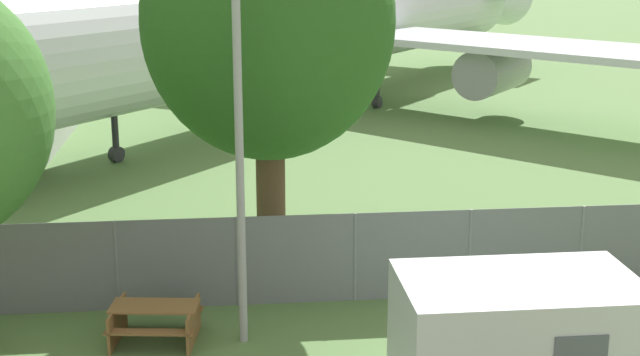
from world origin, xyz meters
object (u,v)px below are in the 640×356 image
Objects in this scene: airplane at (311,22)px; picnic_bench_open_grass at (155,319)px; portable_cabin at (517,348)px; tree_left_of_cabin at (268,23)px.

airplane is 25.81m from picnic_bench_open_grass.
picnic_bench_open_grass is (-6.15, 3.49, -0.73)m from portable_cabin.
picnic_bench_open_grass is 0.21× the size of tree_left_of_cabin.
airplane is 28.60m from portable_cabin.
airplane reaches higher than tree_left_of_cabin.
tree_left_of_cabin is (-3.68, 6.69, 4.73)m from portable_cabin.
airplane is at bearing 91.19° from portable_cabin.
tree_left_of_cabin reaches higher than portable_cabin.
tree_left_of_cabin reaches higher than picnic_bench_open_grass.
portable_cabin is 0.43× the size of tree_left_of_cabin.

